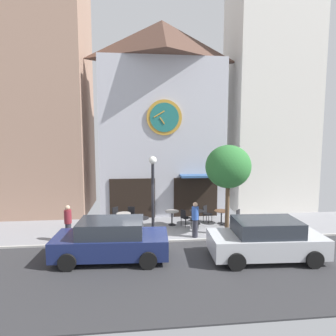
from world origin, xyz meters
TOP-DOWN VIEW (x-y plane):
  - ground_plane at (0.00, -0.84)m, footprint 24.41×9.77m
  - clock_building at (1.00, 5.43)m, footprint 7.39×4.20m
  - neighbor_building_left at (-6.82, 6.47)m, footprint 6.44×4.89m
  - neighbor_building_right at (8.06, 5.90)m, footprint 5.16×3.76m
  - street_lamp at (0.16, 0.79)m, footprint 0.36×0.36m
  - street_tree at (3.70, 0.68)m, footprint 2.15×1.93m
  - cafe_table_center at (-1.28, 2.25)m, footprint 0.74×0.74m
  - cafe_table_rightmost at (-0.41, 1.40)m, footprint 0.79×0.79m
  - cafe_table_leftmost at (1.26, 2.45)m, footprint 0.72×0.72m
  - cafe_table_center_left at (2.60, 2.46)m, footprint 0.77×0.77m
  - cafe_table_center_right at (3.94, 2.37)m, footprint 0.77×0.77m
  - cafe_chair_outer at (-0.93, 2.97)m, footprint 0.49×0.49m
  - cafe_chair_curbside at (4.60, 1.90)m, footprint 0.57×0.57m
  - cafe_chair_mid_row at (2.35, 1.69)m, footprint 0.45×0.45m
  - cafe_chair_right_end at (1.89, 2.14)m, footprint 0.55×0.55m
  - cafe_chair_corner at (-1.70, 2.99)m, footprint 0.57×0.57m
  - cafe_chair_near_lamp at (3.21, 2.81)m, footprint 0.57×0.57m
  - pedestrian_maroon at (-3.65, 0.53)m, footprint 0.37×0.37m
  - pedestrian_blue at (2.11, 0.50)m, footprint 0.42×0.42m
  - parked_car_navy at (-1.57, -1.55)m, footprint 4.39×2.20m
  - parked_car_silver at (4.36, -2.13)m, footprint 4.37×2.17m

SIDE VIEW (x-z plane):
  - ground_plane at x=0.00m, z-range -0.09..0.04m
  - cafe_chair_outer at x=-0.93m, z-range 0.08..0.98m
  - cafe_chair_curbside at x=4.60m, z-range 0.08..0.98m
  - cafe_chair_mid_row at x=2.35m, z-range 0.08..0.98m
  - cafe_chair_right_end at x=1.89m, z-range 0.08..0.98m
  - cafe_chair_corner at x=-1.70m, z-range 0.08..0.98m
  - cafe_chair_near_lamp at x=3.21m, z-range 0.08..0.98m
  - cafe_table_center_right at x=3.94m, z-range 0.17..0.90m
  - cafe_table_center_left at x=2.60m, z-range 0.17..0.91m
  - cafe_table_leftmost at x=1.26m, z-range 0.16..0.92m
  - cafe_table_center at x=-1.28m, z-range 0.17..0.93m
  - cafe_table_rightmost at x=-0.41m, z-range 0.18..0.93m
  - parked_car_navy at x=-1.57m, z-range -0.01..1.54m
  - parked_car_silver at x=4.36m, z-range -0.01..1.54m
  - pedestrian_maroon at x=-3.65m, z-range 0.03..1.70m
  - pedestrian_blue at x=2.11m, z-range 0.03..1.70m
  - street_lamp at x=0.16m, z-range 0.03..3.83m
  - street_tree at x=3.70m, z-range 1.11..5.43m
  - clock_building at x=1.00m, z-range 0.20..11.75m
  - neighbor_building_left at x=-6.82m, z-range 0.00..14.01m
  - neighbor_building_right at x=8.06m, z-range 0.00..15.92m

